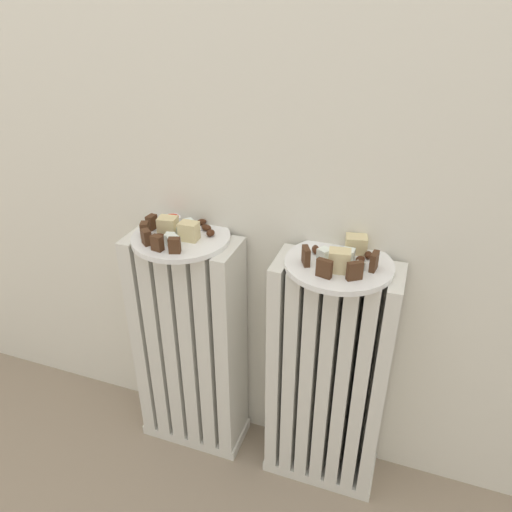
% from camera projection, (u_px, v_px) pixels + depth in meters
% --- Properties ---
extents(radiator_left, '(0.29, 0.13, 0.63)m').
position_uv_depth(radiator_left, '(190.00, 347.00, 1.28)').
color(radiator_left, silver).
rests_on(radiator_left, ground_plane).
extents(radiator_right, '(0.29, 0.13, 0.63)m').
position_uv_depth(radiator_right, '(328.00, 380.00, 1.17)').
color(radiator_right, silver).
rests_on(radiator_right, ground_plane).
extents(plate_left, '(0.23, 0.23, 0.01)m').
position_uv_depth(plate_left, '(181.00, 238.00, 1.12)').
color(plate_left, white).
rests_on(plate_left, radiator_left).
extents(plate_right, '(0.23, 0.23, 0.01)m').
position_uv_depth(plate_right, '(339.00, 264.00, 1.01)').
color(plate_right, white).
rests_on(plate_right, radiator_right).
extents(dark_cake_slice_left_0, '(0.02, 0.03, 0.03)m').
position_uv_depth(dark_cake_slice_left_0, '(152.00, 222.00, 1.14)').
color(dark_cake_slice_left_0, '#472B19').
rests_on(dark_cake_slice_left_0, plate_left).
extents(dark_cake_slice_left_1, '(0.03, 0.03, 0.03)m').
position_uv_depth(dark_cake_slice_left_1, '(145.00, 230.00, 1.11)').
color(dark_cake_slice_left_1, '#472B19').
rests_on(dark_cake_slice_left_1, plate_left).
extents(dark_cake_slice_left_2, '(0.03, 0.03, 0.03)m').
position_uv_depth(dark_cake_slice_left_2, '(146.00, 237.00, 1.07)').
color(dark_cake_slice_left_2, '#472B19').
rests_on(dark_cake_slice_left_2, plate_left).
extents(dark_cake_slice_left_3, '(0.03, 0.02, 0.03)m').
position_uv_depth(dark_cake_slice_left_3, '(157.00, 243.00, 1.05)').
color(dark_cake_slice_left_3, '#472B19').
rests_on(dark_cake_slice_left_3, plate_left).
extents(dark_cake_slice_left_4, '(0.03, 0.02, 0.03)m').
position_uv_depth(dark_cake_slice_left_4, '(174.00, 245.00, 1.04)').
color(dark_cake_slice_left_4, '#472B19').
rests_on(dark_cake_slice_left_4, plate_left).
extents(marble_cake_slice_left_0, '(0.05, 0.04, 0.04)m').
position_uv_depth(marble_cake_slice_left_0, '(168.00, 225.00, 1.12)').
color(marble_cake_slice_left_0, beige).
rests_on(marble_cake_slice_left_0, plate_left).
extents(marble_cake_slice_left_1, '(0.04, 0.03, 0.04)m').
position_uv_depth(marble_cake_slice_left_1, '(189.00, 231.00, 1.09)').
color(marble_cake_slice_left_1, beige).
rests_on(marble_cake_slice_left_1, plate_left).
extents(turkish_delight_left_0, '(0.02, 0.02, 0.02)m').
position_uv_depth(turkish_delight_left_0, '(170.00, 238.00, 1.09)').
color(turkish_delight_left_0, white).
rests_on(turkish_delight_left_0, plate_left).
extents(turkish_delight_left_1, '(0.03, 0.03, 0.02)m').
position_uv_depth(turkish_delight_left_1, '(189.00, 224.00, 1.15)').
color(turkish_delight_left_1, white).
rests_on(turkish_delight_left_1, plate_left).
extents(turkish_delight_left_2, '(0.03, 0.03, 0.02)m').
position_uv_depth(turkish_delight_left_2, '(174.00, 242.00, 1.07)').
color(turkish_delight_left_2, white).
rests_on(turkish_delight_left_2, plate_left).
extents(turkish_delight_left_3, '(0.02, 0.02, 0.02)m').
position_uv_depth(turkish_delight_left_3, '(182.00, 231.00, 1.12)').
color(turkish_delight_left_3, white).
rests_on(turkish_delight_left_3, plate_left).
extents(medjool_date_left_0, '(0.03, 0.03, 0.01)m').
position_uv_depth(medjool_date_left_0, '(206.00, 228.00, 1.14)').
color(medjool_date_left_0, '#3D1E0F').
rests_on(medjool_date_left_0, plate_left).
extents(medjool_date_left_1, '(0.03, 0.03, 0.01)m').
position_uv_depth(medjool_date_left_1, '(159.00, 236.00, 1.10)').
color(medjool_date_left_1, '#3D1E0F').
rests_on(medjool_date_left_1, plate_left).
extents(medjool_date_left_2, '(0.02, 0.02, 0.02)m').
position_uv_depth(medjool_date_left_2, '(211.00, 233.00, 1.11)').
color(medjool_date_left_2, '#3D1E0F').
rests_on(medjool_date_left_2, plate_left).
extents(medjool_date_left_3, '(0.03, 0.03, 0.02)m').
position_uv_depth(medjool_date_left_3, '(201.00, 222.00, 1.17)').
color(medjool_date_left_3, '#3D1E0F').
rests_on(medjool_date_left_3, plate_left).
extents(jam_bowl_left, '(0.04, 0.04, 0.02)m').
position_uv_depth(jam_bowl_left, '(172.00, 221.00, 1.16)').
color(jam_bowl_left, white).
rests_on(jam_bowl_left, plate_left).
extents(dark_cake_slice_right_0, '(0.03, 0.03, 0.04)m').
position_uv_depth(dark_cake_slice_right_0, '(306.00, 256.00, 0.99)').
color(dark_cake_slice_right_0, '#472B19').
rests_on(dark_cake_slice_right_0, plate_right).
extents(dark_cake_slice_right_1, '(0.03, 0.02, 0.04)m').
position_uv_depth(dark_cake_slice_right_1, '(324.00, 268.00, 0.95)').
color(dark_cake_slice_right_1, '#472B19').
rests_on(dark_cake_slice_right_1, plate_right).
extents(dark_cake_slice_right_2, '(0.03, 0.03, 0.04)m').
position_uv_depth(dark_cake_slice_right_2, '(355.00, 271.00, 0.94)').
color(dark_cake_slice_right_2, '#472B19').
rests_on(dark_cake_slice_right_2, plate_right).
extents(dark_cake_slice_right_3, '(0.02, 0.03, 0.04)m').
position_uv_depth(dark_cake_slice_right_3, '(374.00, 261.00, 0.97)').
color(dark_cake_slice_right_3, '#472B19').
rests_on(dark_cake_slice_right_3, plate_right).
extents(marble_cake_slice_right_0, '(0.05, 0.04, 0.04)m').
position_uv_depth(marble_cake_slice_right_0, '(356.00, 244.00, 1.04)').
color(marble_cake_slice_right_0, beige).
rests_on(marble_cake_slice_right_0, plate_right).
extents(marble_cake_slice_right_1, '(0.05, 0.04, 0.05)m').
position_uv_depth(marble_cake_slice_right_1, '(339.00, 261.00, 0.97)').
color(marble_cake_slice_right_1, beige).
rests_on(marble_cake_slice_right_1, plate_right).
extents(turkish_delight_right_0, '(0.03, 0.03, 0.02)m').
position_uv_depth(turkish_delight_right_0, '(324.00, 254.00, 1.02)').
color(turkish_delight_right_0, white).
rests_on(turkish_delight_right_0, plate_right).
extents(turkish_delight_right_1, '(0.03, 0.03, 0.03)m').
position_uv_depth(turkish_delight_right_1, '(348.00, 255.00, 1.01)').
color(turkish_delight_right_1, white).
rests_on(turkish_delight_right_1, plate_right).
extents(turkish_delight_right_2, '(0.02, 0.02, 0.02)m').
position_uv_depth(turkish_delight_right_2, '(359.00, 267.00, 0.97)').
color(turkish_delight_right_2, white).
rests_on(turkish_delight_right_2, plate_right).
extents(medjool_date_right_0, '(0.02, 0.03, 0.02)m').
position_uv_depth(medjool_date_right_0, '(315.00, 249.00, 1.04)').
color(medjool_date_right_0, '#3D1E0F').
rests_on(medjool_date_right_0, plate_right).
extents(medjool_date_right_1, '(0.02, 0.02, 0.02)m').
position_uv_depth(medjool_date_right_1, '(368.00, 255.00, 1.02)').
color(medjool_date_right_1, '#3D1E0F').
rests_on(medjool_date_right_1, plate_right).
extents(medjool_date_right_2, '(0.03, 0.03, 0.02)m').
position_uv_depth(medjool_date_right_2, '(360.00, 260.00, 1.00)').
color(medjool_date_right_2, '#3D1E0F').
rests_on(medjool_date_right_2, plate_right).
extents(fork, '(0.06, 0.09, 0.00)m').
position_uv_depth(fork, '(189.00, 232.00, 1.13)').
color(fork, silver).
rests_on(fork, plate_left).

